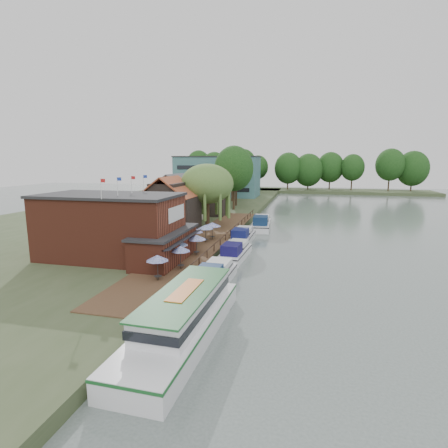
% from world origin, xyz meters
% --- Properties ---
extents(ground, '(260.00, 260.00, 0.00)m').
position_xyz_m(ground, '(0.00, 0.00, 0.00)').
color(ground, '#515D59').
rests_on(ground, ground).
extents(land_bank, '(50.00, 140.00, 1.00)m').
position_xyz_m(land_bank, '(-30.00, 35.00, 0.50)').
color(land_bank, '#384728').
rests_on(land_bank, ground).
extents(quay_deck, '(6.00, 50.00, 0.10)m').
position_xyz_m(quay_deck, '(-8.00, 10.00, 1.05)').
color(quay_deck, '#47301E').
rests_on(quay_deck, land_bank).
extents(quay_rail, '(0.20, 49.00, 1.00)m').
position_xyz_m(quay_rail, '(-5.30, 10.50, 1.50)').
color(quay_rail, black).
rests_on(quay_rail, land_bank).
extents(pub, '(20.00, 11.00, 7.30)m').
position_xyz_m(pub, '(-14.00, -1.00, 4.65)').
color(pub, maroon).
rests_on(pub, land_bank).
extents(hotel_block, '(25.40, 12.40, 12.30)m').
position_xyz_m(hotel_block, '(-22.00, 70.00, 7.15)').
color(hotel_block, '#38666B').
rests_on(hotel_block, land_bank).
extents(cottage_a, '(8.60, 7.60, 8.50)m').
position_xyz_m(cottage_a, '(-15.00, 14.00, 5.25)').
color(cottage_a, black).
rests_on(cottage_a, land_bank).
extents(cottage_b, '(9.60, 8.60, 8.50)m').
position_xyz_m(cottage_b, '(-18.00, 24.00, 5.25)').
color(cottage_b, beige).
rests_on(cottage_b, land_bank).
extents(cottage_c, '(7.60, 7.60, 8.50)m').
position_xyz_m(cottage_c, '(-14.00, 33.00, 5.25)').
color(cottage_c, black).
rests_on(cottage_c, land_bank).
extents(willow, '(8.60, 8.60, 10.43)m').
position_xyz_m(willow, '(-10.50, 19.00, 6.21)').
color(willow, '#476B2D').
rests_on(willow, land_bank).
extents(umbrella_0, '(2.09, 2.09, 2.38)m').
position_xyz_m(umbrella_0, '(-7.60, -7.18, 2.29)').
color(umbrella_0, navy).
rests_on(umbrella_0, quay_deck).
extents(umbrella_1, '(1.99, 1.99, 2.38)m').
position_xyz_m(umbrella_1, '(-6.76, -3.50, 2.29)').
color(umbrella_1, '#1C309C').
rests_on(umbrella_1, quay_deck).
extents(umbrella_2, '(2.39, 2.39, 2.38)m').
position_xyz_m(umbrella_2, '(-8.00, -1.17, 2.29)').
color(umbrella_2, navy).
rests_on(umbrella_2, quay_deck).
extents(umbrella_3, '(2.35, 2.35, 2.38)m').
position_xyz_m(umbrella_3, '(-6.87, 1.91, 2.29)').
color(umbrella_3, navy).
rests_on(umbrella_3, quay_deck).
extents(umbrella_4, '(1.99, 1.99, 2.38)m').
position_xyz_m(umbrella_4, '(-8.24, 5.81, 2.29)').
color(umbrella_4, navy).
rests_on(umbrella_4, quay_deck).
extents(umbrella_5, '(2.14, 2.14, 2.38)m').
position_xyz_m(umbrella_5, '(-7.65, 8.37, 2.29)').
color(umbrella_5, '#1C409A').
rests_on(umbrella_5, quay_deck).
extents(umbrella_6, '(2.43, 2.43, 2.38)m').
position_xyz_m(umbrella_6, '(-7.25, 10.30, 2.29)').
color(umbrella_6, '#1C2C9A').
rests_on(umbrella_6, quay_deck).
extents(cruiser_0, '(3.30, 9.65, 2.31)m').
position_xyz_m(cruiser_0, '(-3.05, -4.27, 1.16)').
color(cruiser_0, white).
rests_on(cruiser_0, ground).
extents(cruiser_1, '(3.36, 9.40, 2.23)m').
position_xyz_m(cruiser_1, '(-2.98, 5.33, 1.11)').
color(cruiser_1, white).
rests_on(cruiser_1, ground).
extents(cruiser_2, '(3.11, 9.61, 2.32)m').
position_xyz_m(cruiser_2, '(-3.71, 14.13, 1.16)').
color(cruiser_2, silver).
rests_on(cruiser_2, ground).
extents(cruiser_3, '(4.18, 10.81, 2.59)m').
position_xyz_m(cruiser_3, '(-2.36, 24.86, 1.30)').
color(cruiser_3, white).
rests_on(cruiser_3, ground).
extents(tour_boat, '(4.60, 15.11, 3.28)m').
position_xyz_m(tour_boat, '(-2.43, -14.87, 1.64)').
color(tour_boat, silver).
rests_on(tour_boat, ground).
extents(swan, '(0.44, 0.44, 0.44)m').
position_xyz_m(swan, '(-4.50, -13.13, 0.22)').
color(swan, white).
rests_on(swan, ground).
extents(bank_tree_0, '(8.73, 8.73, 14.18)m').
position_xyz_m(bank_tree_0, '(-10.78, 41.22, 8.09)').
color(bank_tree_0, '#143811').
rests_on(bank_tree_0, land_bank).
extents(bank_tree_1, '(7.08, 7.08, 12.47)m').
position_xyz_m(bank_tree_1, '(-11.66, 48.12, 7.24)').
color(bank_tree_1, '#143811').
rests_on(bank_tree_1, land_bank).
extents(bank_tree_2, '(7.73, 7.73, 12.78)m').
position_xyz_m(bank_tree_2, '(-14.69, 57.41, 7.39)').
color(bank_tree_2, '#143811').
rests_on(bank_tree_2, land_bank).
extents(bank_tree_3, '(8.24, 8.24, 14.64)m').
position_xyz_m(bank_tree_3, '(-15.41, 77.91, 8.32)').
color(bank_tree_3, '#143811').
rests_on(bank_tree_3, land_bank).
extents(bank_tree_4, '(7.86, 7.86, 11.22)m').
position_xyz_m(bank_tree_4, '(-17.16, 85.14, 6.61)').
color(bank_tree_4, '#143811').
rests_on(bank_tree_4, land_bank).
extents(bank_tree_5, '(6.87, 6.87, 12.46)m').
position_xyz_m(bank_tree_5, '(-13.79, 95.40, 7.23)').
color(bank_tree_5, '#143811').
rests_on(bank_tree_5, land_bank).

